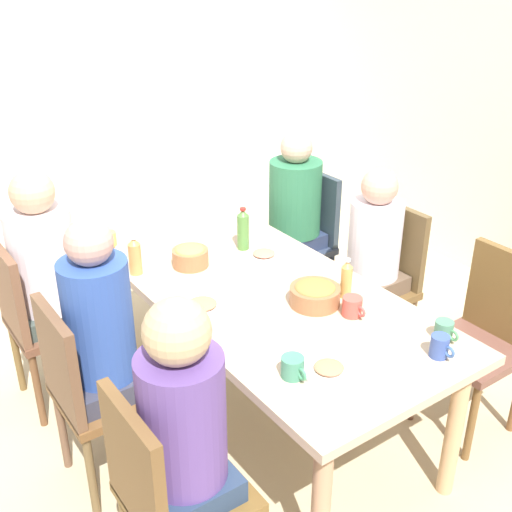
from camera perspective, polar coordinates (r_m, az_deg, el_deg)
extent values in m
plane|color=tan|center=(3.35, 0.00, -13.55)|extent=(6.55, 6.55, 0.00)
cube|color=silver|center=(5.18, -18.73, 15.57)|extent=(0.12, 4.63, 2.60)
cube|color=#C5A98B|center=(2.95, 0.00, -2.97)|extent=(2.03, 0.92, 0.04)
cylinder|color=tan|center=(3.69, -12.90, -3.70)|extent=(0.07, 0.07, 0.68)
cylinder|color=tan|center=(2.43, 5.84, -21.75)|extent=(0.07, 0.07, 0.68)
cylinder|color=tan|center=(3.97, -3.32, -0.79)|extent=(0.07, 0.07, 0.68)
cylinder|color=tan|center=(2.83, 17.43, -14.63)|extent=(0.07, 0.07, 0.68)
cube|color=#2F3A4E|center=(3.96, 3.40, 0.71)|extent=(0.40, 0.40, 0.04)
cylinder|color=#273248|center=(4.04, 6.70, -2.43)|extent=(0.04, 0.04, 0.43)
cylinder|color=#2F384E|center=(4.27, 3.71, -0.65)|extent=(0.04, 0.04, 0.43)
cylinder|color=#2A3A55|center=(3.85, 2.88, -3.84)|extent=(0.04, 0.04, 0.43)
cylinder|color=#323351|center=(4.09, -0.03, -1.89)|extent=(0.04, 0.04, 0.43)
cube|color=#303E49|center=(3.97, 5.54, 4.41)|extent=(0.38, 0.04, 0.45)
cylinder|color=#282943|center=(3.94, 2.89, -2.88)|extent=(0.09, 0.09, 0.45)
cylinder|color=#273743|center=(4.05, 1.51, -1.99)|extent=(0.09, 0.09, 0.45)
cube|color=navy|center=(3.93, 3.42, 1.50)|extent=(0.30, 0.30, 0.10)
cylinder|color=#2D704B|center=(3.82, 3.53, 5.26)|extent=(0.31, 0.31, 0.45)
sphere|color=tan|center=(3.72, 3.67, 9.74)|extent=(0.19, 0.19, 0.19)
cube|color=brown|center=(3.51, 10.24, -3.20)|extent=(0.40, 0.40, 0.04)
cylinder|color=brown|center=(3.64, 13.76, -6.56)|extent=(0.04, 0.04, 0.43)
cylinder|color=brown|center=(3.83, 10.02, -4.38)|extent=(0.04, 0.04, 0.43)
cylinder|color=brown|center=(3.43, 9.89, -8.43)|extent=(0.04, 0.04, 0.43)
cylinder|color=brown|center=(3.63, 6.15, -6.00)|extent=(0.04, 0.04, 0.43)
cube|color=brown|center=(3.53, 12.63, 0.99)|extent=(0.38, 0.04, 0.45)
cylinder|color=brown|center=(3.51, 9.70, -7.24)|extent=(0.09, 0.09, 0.45)
cylinder|color=brown|center=(3.61, 7.94, -6.13)|extent=(0.09, 0.09, 0.45)
cube|color=brown|center=(3.48, 10.32, -2.34)|extent=(0.30, 0.30, 0.10)
cylinder|color=silver|center=(3.37, 10.66, 1.50)|extent=(0.28, 0.28, 0.41)
sphere|color=tan|center=(3.26, 11.08, 6.15)|extent=(0.19, 0.19, 0.19)
cube|color=brown|center=(2.33, -6.17, -20.76)|extent=(0.40, 0.40, 0.04)
cylinder|color=brown|center=(2.65, -4.45, -20.38)|extent=(0.04, 0.04, 0.43)
cube|color=brown|center=(2.12, -10.96, -18.23)|extent=(0.38, 0.04, 0.45)
cube|color=navy|center=(2.29, -6.25, -19.73)|extent=(0.30, 0.30, 0.10)
cylinder|color=#5D418A|center=(2.10, -6.63, -14.34)|extent=(0.28, 0.28, 0.47)
sphere|color=tan|center=(1.90, -7.14, -6.78)|extent=(0.21, 0.21, 0.21)
cube|color=brown|center=(3.34, -17.75, -5.81)|extent=(0.40, 0.40, 0.04)
cylinder|color=brown|center=(3.57, -20.73, -8.41)|extent=(0.04, 0.04, 0.43)
cylinder|color=brown|center=(3.29, -19.06, -11.29)|extent=(0.04, 0.04, 0.43)
cylinder|color=brown|center=(3.63, -15.61, -6.88)|extent=(0.04, 0.04, 0.43)
cylinder|color=brown|center=(3.36, -13.52, -9.55)|extent=(0.04, 0.04, 0.43)
cube|color=brown|center=(3.19, -21.35, -3.10)|extent=(0.38, 0.04, 0.45)
cylinder|color=#3A4945|center=(3.54, -16.17, -7.74)|extent=(0.09, 0.09, 0.45)
cylinder|color=#41363D|center=(3.41, -15.22, -9.01)|extent=(0.09, 0.09, 0.45)
cube|color=#3D4943|center=(3.31, -17.89, -4.93)|extent=(0.30, 0.30, 0.10)
cylinder|color=silver|center=(3.17, -18.62, -0.30)|extent=(0.31, 0.31, 0.50)
sphere|color=tan|center=(3.04, -19.53, 5.45)|extent=(0.20, 0.20, 0.20)
cube|color=brown|center=(2.80, -13.16, -12.01)|extent=(0.40, 0.40, 0.04)
cylinder|color=brown|center=(3.03, -17.06, -14.64)|extent=(0.04, 0.04, 0.43)
cylinder|color=brown|center=(2.78, -14.60, -18.62)|extent=(0.04, 0.04, 0.43)
cylinder|color=brown|center=(3.11, -11.06, -12.63)|extent=(0.04, 0.04, 0.43)
cylinder|color=brown|center=(2.87, -8.07, -16.24)|extent=(0.04, 0.04, 0.43)
cube|color=brown|center=(2.62, -17.33, -9.16)|extent=(0.38, 0.04, 0.45)
cylinder|color=#363943|center=(3.02, -11.56, -13.82)|extent=(0.09, 0.09, 0.45)
cylinder|color=#2B3848|center=(2.90, -10.20, -15.56)|extent=(0.09, 0.09, 0.45)
cube|color=#373848|center=(2.76, -13.29, -11.03)|extent=(0.30, 0.30, 0.10)
cylinder|color=#2F50A2|center=(2.59, -13.98, -5.61)|extent=(0.27, 0.27, 0.51)
sphere|color=tan|center=(2.44, -14.83, 1.21)|extent=(0.19, 0.19, 0.19)
cube|color=brown|center=(3.15, 18.91, -8.03)|extent=(0.40, 0.40, 0.04)
cylinder|color=brown|center=(3.47, 17.88, -8.90)|extent=(0.04, 0.04, 0.43)
cylinder|color=brown|center=(3.09, 18.86, -13.97)|extent=(0.04, 0.04, 0.43)
cylinder|color=brown|center=(3.25, 14.08, -11.08)|extent=(0.04, 0.04, 0.43)
cube|color=brown|center=(3.17, 21.50, -3.33)|extent=(0.38, 0.04, 0.45)
cylinder|color=white|center=(3.18, 0.73, -0.06)|extent=(0.20, 0.20, 0.01)
ellipsoid|color=#D1795F|center=(3.17, 0.73, 0.26)|extent=(0.11, 0.11, 0.02)
cylinder|color=white|center=(2.38, 6.57, -10.30)|extent=(0.20, 0.20, 0.01)
ellipsoid|color=#D27957|center=(2.37, 6.59, -9.92)|extent=(0.11, 0.11, 0.02)
cylinder|color=silver|center=(2.76, -4.86, -4.65)|extent=(0.23, 0.23, 0.01)
ellipsoid|color=#D37D58|center=(2.75, -4.87, -4.30)|extent=(0.13, 0.13, 0.02)
cylinder|color=#96613D|center=(2.78, 5.31, -3.58)|extent=(0.22, 0.22, 0.08)
ellipsoid|color=#B3743A|center=(2.76, 5.35, -2.85)|extent=(0.18, 0.18, 0.04)
cylinder|color=#98653E|center=(3.11, -5.93, -0.15)|extent=(0.18, 0.18, 0.09)
ellipsoid|color=#87AA4F|center=(3.09, -5.97, 0.57)|extent=(0.14, 0.14, 0.04)
cylinder|color=#385199|center=(2.53, 16.19, -7.81)|extent=(0.07, 0.07, 0.09)
torus|color=#3B609F|center=(2.51, 17.02, -8.28)|extent=(0.05, 0.01, 0.05)
cylinder|color=#42886A|center=(2.33, 3.31, -9.95)|extent=(0.09, 0.09, 0.08)
torus|color=#439467|center=(2.30, 4.16, -10.60)|extent=(0.05, 0.01, 0.05)
cylinder|color=#C64C42|center=(2.72, 8.65, -4.51)|extent=(0.09, 0.09, 0.09)
torus|color=#C54845|center=(2.68, 9.44, -4.99)|extent=(0.05, 0.01, 0.05)
cylinder|color=#4B8265|center=(2.64, 16.54, -6.42)|extent=(0.07, 0.07, 0.08)
torus|color=#4E905C|center=(2.62, 17.37, -6.87)|extent=(0.05, 0.01, 0.05)
cylinder|color=#E8C153|center=(3.40, -13.20, 1.52)|extent=(0.09, 0.09, 0.07)
torus|color=#EBBD45|center=(3.35, -12.83, 1.20)|extent=(0.05, 0.01, 0.05)
cylinder|color=tan|center=(3.06, -10.83, -0.25)|extent=(0.06, 0.06, 0.15)
cone|color=#C98F46|center=(3.02, -10.97, 1.31)|extent=(0.05, 0.05, 0.03)
cylinder|color=white|center=(3.01, -11.01, 1.66)|extent=(0.03, 0.03, 0.01)
cylinder|color=tan|center=(2.84, 8.13, -2.33)|extent=(0.05, 0.05, 0.15)
cone|color=#D08F4A|center=(2.79, 8.24, -0.73)|extent=(0.05, 0.05, 0.03)
cylinder|color=white|center=(2.79, 8.27, -0.36)|extent=(0.03, 0.03, 0.01)
cylinder|color=#4C813A|center=(3.25, -1.17, 2.16)|extent=(0.06, 0.06, 0.19)
cone|color=#4B7837|center=(3.21, -1.19, 3.93)|extent=(0.05, 0.05, 0.03)
cylinder|color=red|center=(3.20, -1.19, 4.26)|extent=(0.03, 0.03, 0.01)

